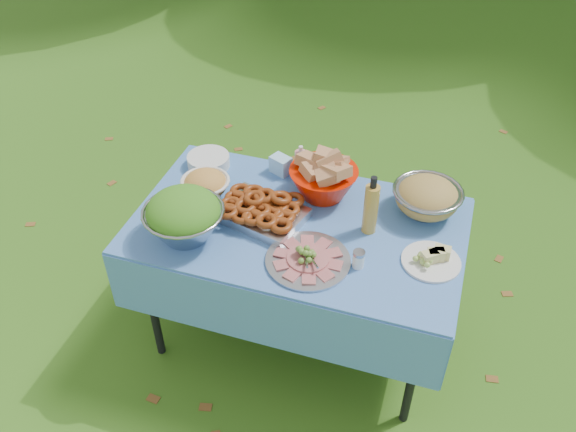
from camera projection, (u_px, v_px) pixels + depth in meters
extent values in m
plane|color=#19390A|center=(296.00, 333.00, 3.20)|extent=(80.00, 80.00, 0.00)
cube|color=#84C8FF|center=(297.00, 283.00, 2.95)|extent=(1.46, 0.86, 0.76)
cylinder|color=silver|center=(209.00, 161.00, 3.03)|extent=(0.23, 0.23, 0.06)
cube|color=#9FD5F9|center=(281.00, 165.00, 2.98)|extent=(0.12, 0.10, 0.09)
cylinder|color=#D97F89|center=(301.00, 161.00, 2.94)|extent=(0.07, 0.07, 0.17)
cube|color=#B4B3B9|center=(261.00, 210.00, 2.71)|extent=(0.43, 0.35, 0.09)
cylinder|color=#ABACB2|center=(308.00, 254.00, 2.50)|extent=(0.39, 0.39, 0.08)
cylinder|color=gold|center=(371.00, 205.00, 2.58)|extent=(0.08, 0.08, 0.29)
cylinder|color=silver|center=(432.00, 257.00, 2.50)|extent=(0.26, 0.26, 0.07)
cylinder|color=white|center=(359.00, 259.00, 2.48)|extent=(0.06, 0.06, 0.08)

